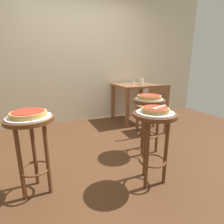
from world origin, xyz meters
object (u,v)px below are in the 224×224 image
object	(u,v)px
stool_foreground	(154,132)
pizza_server_knife	(160,107)
serving_plate_foreground	(155,113)
pizza_leftside	(149,97)
pizza_foreground	(155,110)
pizza_middle	(29,114)
cup_near_edge	(142,82)
wooden_chair	(154,107)
dining_table	(135,91)
stool_middle	(32,138)
serving_plate_middle	(29,117)
stool_leftside	(148,113)
serving_plate_leftside	(149,99)
condiment_shaker	(133,83)

from	to	relation	value
stool_foreground	pizza_server_knife	bearing A→B (deg)	-33.69
serving_plate_foreground	pizza_leftside	xyz separation A→B (m)	(0.33, 0.58, 0.03)
pizza_foreground	pizza_middle	bearing A→B (deg)	164.27
cup_near_edge	wooden_chair	xyz separation A→B (m)	(-0.15, -0.65, -0.37)
dining_table	cup_near_edge	size ratio (longest dim) A/B	6.67
pizza_middle	wooden_chair	size ratio (longest dim) A/B	0.35
serving_plate_foreground	pizza_middle	distance (m)	1.12
stool_middle	pizza_middle	distance (m)	0.22
stool_foreground	wooden_chair	xyz separation A→B (m)	(0.84, 1.14, -0.08)
pizza_foreground	serving_plate_middle	size ratio (longest dim) A/B	0.68
pizza_middle	pizza_server_knife	distance (m)	1.15
serving_plate_foreground	cup_near_edge	xyz separation A→B (m)	(0.98, 1.79, 0.09)
pizza_middle	dining_table	bearing A→B (deg)	38.92
serving_plate_foreground	stool_leftside	xyz separation A→B (m)	(0.33, 0.58, -0.19)
stool_foreground	pizza_server_knife	size ratio (longest dim) A/B	3.36
serving_plate_foreground	serving_plate_leftside	xyz separation A→B (m)	(0.33, 0.58, 0.00)
serving_plate_foreground	stool_leftside	distance (m)	0.70
serving_plate_leftside	pizza_server_knife	size ratio (longest dim) A/B	1.59
stool_middle	dining_table	size ratio (longest dim) A/B	0.89
cup_near_edge	wooden_chair	distance (m)	0.76
pizza_leftside	condiment_shaker	bearing A→B (deg)	68.85
pizza_middle	cup_near_edge	world-z (taller)	cup_near_edge
serving_plate_middle	pizza_server_knife	world-z (taller)	pizza_server_knife
stool_middle	cup_near_edge	bearing A→B (deg)	35.89
stool_middle	serving_plate_leftside	world-z (taller)	serving_plate_leftside
serving_plate_middle	pizza_middle	size ratio (longest dim) A/B	1.24
serving_plate_leftside	stool_middle	bearing A→B (deg)	-168.82
stool_middle	wooden_chair	xyz separation A→B (m)	(1.91, 0.84, -0.08)
stool_leftside	serving_plate_leftside	distance (m)	0.19
stool_foreground	stool_leftside	xyz separation A→B (m)	(0.33, 0.58, 0.00)
cup_near_edge	pizza_middle	bearing A→B (deg)	-144.11
stool_foreground	condiment_shaker	world-z (taller)	condiment_shaker
wooden_chair	stool_foreground	bearing A→B (deg)	-126.21
stool_middle	pizza_leftside	xyz separation A→B (m)	(1.41, 0.28, 0.22)
pizza_foreground	serving_plate_leftside	bearing A→B (deg)	60.14
serving_plate_foreground	cup_near_edge	distance (m)	2.05
pizza_server_knife	stool_foreground	bearing A→B (deg)	123.87
serving_plate_leftside	pizza_server_knife	xyz separation A→B (m)	(-0.30, -0.60, 0.06)
stool_leftside	condiment_shaker	bearing A→B (deg)	68.85
stool_foreground	cup_near_edge	world-z (taller)	cup_near_edge
stool_middle	wooden_chair	distance (m)	2.09
serving_plate_middle	pizza_leftside	bearing A→B (deg)	11.18
stool_middle	stool_leftside	world-z (taller)	same
condiment_shaker	stool_leftside	bearing A→B (deg)	-111.15
stool_foreground	pizza_leftside	distance (m)	0.71
serving_plate_leftside	wooden_chair	xyz separation A→B (m)	(0.50, 0.56, -0.28)
cup_near_edge	wooden_chair	world-z (taller)	cup_near_edge
wooden_chair	pizza_server_knife	size ratio (longest dim) A/B	3.86
stool_foreground	stool_leftside	size ratio (longest dim) A/B	1.00
serving_plate_foreground	serving_plate_middle	world-z (taller)	same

